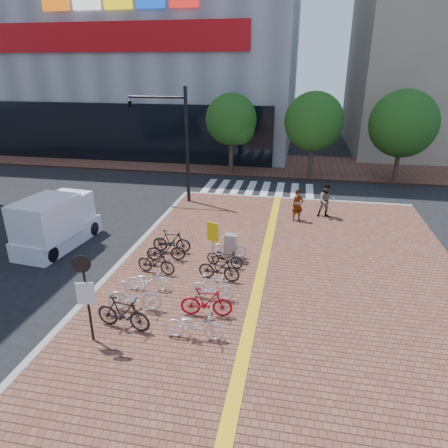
% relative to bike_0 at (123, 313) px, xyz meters
% --- Properties ---
extents(ground, '(120.00, 120.00, 0.00)m').
position_rel_bike_0_xyz_m(ground, '(1.91, 2.52, -0.71)').
color(ground, black).
rests_on(ground, ground).
extents(sidewalk, '(14.00, 34.00, 0.15)m').
position_rel_bike_0_xyz_m(sidewalk, '(4.91, -2.48, -0.64)').
color(sidewalk, brown).
rests_on(sidewalk, ground).
extents(tactile_strip, '(0.40, 34.00, 0.01)m').
position_rel_bike_0_xyz_m(tactile_strip, '(3.91, -2.48, -0.56)').
color(tactile_strip, yellow).
rests_on(tactile_strip, sidewalk).
extents(kerb_west, '(0.25, 34.00, 0.15)m').
position_rel_bike_0_xyz_m(kerb_west, '(-2.09, -2.48, -0.64)').
color(kerb_west, gray).
rests_on(kerb_west, ground).
extents(kerb_north, '(14.00, 0.25, 0.15)m').
position_rel_bike_0_xyz_m(kerb_north, '(4.91, 14.52, -0.64)').
color(kerb_north, gray).
rests_on(kerb_north, ground).
extents(far_sidewalk, '(70.00, 8.00, 0.15)m').
position_rel_bike_0_xyz_m(far_sidewalk, '(1.91, 23.52, -0.64)').
color(far_sidewalk, brown).
rests_on(far_sidewalk, ground).
extents(department_store, '(36.00, 24.27, 28.00)m').
position_rel_bike_0_xyz_m(department_store, '(-14.08, 34.46, 13.27)').
color(department_store, gray).
rests_on(department_store, ground).
extents(crosswalk, '(7.50, 4.00, 0.01)m').
position_rel_bike_0_xyz_m(crosswalk, '(2.41, 16.52, -0.71)').
color(crosswalk, silver).
rests_on(crosswalk, ground).
extents(street_trees, '(16.20, 4.60, 6.35)m').
position_rel_bike_0_xyz_m(street_trees, '(6.95, 19.97, 3.39)').
color(street_trees, '#38281E').
rests_on(street_trees, far_sidewalk).
extents(bike_0, '(1.92, 0.76, 1.12)m').
position_rel_bike_0_xyz_m(bike_0, '(0.00, 0.00, 0.00)').
color(bike_0, black).
rests_on(bike_0, sidewalk).
extents(bike_1, '(1.94, 0.82, 1.13)m').
position_rel_bike_0_xyz_m(bike_1, '(-0.04, 1.01, 0.00)').
color(bike_1, white).
rests_on(bike_1, sidewalk).
extents(bike_2, '(1.65, 0.76, 0.84)m').
position_rel_bike_0_xyz_m(bike_2, '(-0.09, 2.35, -0.14)').
color(bike_2, white).
rests_on(bike_2, sidewalk).
extents(bike_3, '(1.67, 0.65, 0.98)m').
position_rel_bike_0_xyz_m(bike_3, '(-0.23, 3.63, -0.07)').
color(bike_3, black).
rests_on(bike_3, sidewalk).
extents(bike_4, '(1.72, 0.80, 1.00)m').
position_rel_bike_0_xyz_m(bike_4, '(-0.21, 4.78, -0.06)').
color(bike_4, black).
rests_on(bike_4, sidewalk).
extents(bike_5, '(1.74, 0.54, 1.03)m').
position_rel_bike_0_xyz_m(bike_5, '(-0.24, 5.65, -0.04)').
color(bike_5, black).
rests_on(bike_5, sidewalk).
extents(bike_6, '(1.89, 0.74, 0.98)m').
position_rel_bike_0_xyz_m(bike_6, '(2.33, -0.06, -0.07)').
color(bike_6, silver).
rests_on(bike_6, sidewalk).
extents(bike_7, '(1.78, 0.66, 1.05)m').
position_rel_bike_0_xyz_m(bike_7, '(2.41, 1.17, -0.04)').
color(bike_7, '#A30B18').
rests_on(bike_7, sidewalk).
extents(bike_8, '(1.60, 0.46, 0.96)m').
position_rel_bike_0_xyz_m(bike_8, '(2.39, 2.20, -0.08)').
color(bike_8, white).
rests_on(bike_8, sidewalk).
extents(bike_9, '(1.71, 0.65, 1.00)m').
position_rel_bike_0_xyz_m(bike_9, '(2.34, 3.58, -0.06)').
color(bike_9, black).
rests_on(bike_9, sidewalk).
extents(bike_10, '(1.67, 0.85, 0.83)m').
position_rel_bike_0_xyz_m(bike_10, '(2.35, 4.75, -0.14)').
color(bike_10, black).
rests_on(bike_10, sidewalk).
extents(bike_11, '(1.56, 0.49, 0.93)m').
position_rel_bike_0_xyz_m(bike_11, '(2.39, 5.64, -0.10)').
color(bike_11, white).
rests_on(bike_11, sidewalk).
extents(pedestrian_a, '(0.72, 0.61, 1.69)m').
position_rel_bike_0_xyz_m(pedestrian_a, '(5.17, 10.68, 0.28)').
color(pedestrian_a, gray).
rests_on(pedestrian_a, sidewalk).
extents(pedestrian_b, '(1.01, 0.85, 1.87)m').
position_rel_bike_0_xyz_m(pedestrian_b, '(6.69, 11.53, 0.37)').
color(pedestrian_b, '#4D4F62').
rests_on(pedestrian_b, sidewalk).
extents(utility_box, '(0.57, 0.45, 1.17)m').
position_rel_bike_0_xyz_m(utility_box, '(2.49, 5.41, 0.02)').
color(utility_box, '#B7B8BC').
rests_on(utility_box, sidewalk).
extents(yellow_sign, '(0.50, 0.20, 1.89)m').
position_rel_bike_0_xyz_m(yellow_sign, '(1.82, 4.82, 0.75)').
color(yellow_sign, '#B7B7BC').
rests_on(yellow_sign, sidewalk).
extents(notice_sign, '(0.53, 0.19, 2.88)m').
position_rel_bike_0_xyz_m(notice_sign, '(-0.69, -0.76, 1.26)').
color(notice_sign, black).
rests_on(notice_sign, sidewalk).
extents(traffic_light_pole, '(3.61, 1.39, 6.72)m').
position_rel_bike_0_xyz_m(traffic_light_pole, '(-2.99, 12.78, 4.07)').
color(traffic_light_pole, black).
rests_on(traffic_light_pole, sidewalk).
extents(box_truck, '(2.31, 4.49, 2.50)m').
position_rel_bike_0_xyz_m(box_truck, '(-5.80, 5.56, 0.46)').
color(box_truck, white).
rests_on(box_truck, ground).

